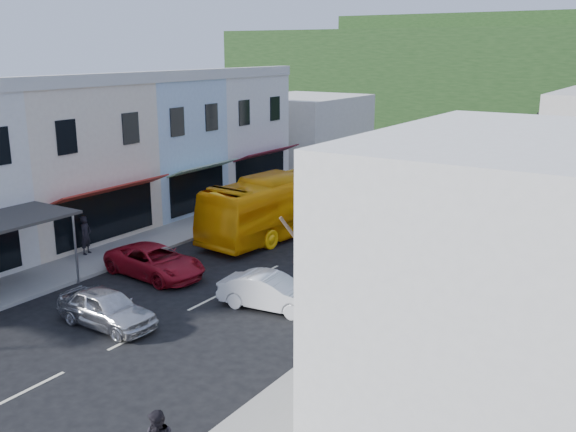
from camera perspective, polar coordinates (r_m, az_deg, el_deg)
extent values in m
plane|color=black|center=(26.00, -7.26, -7.53)|extent=(120.00, 120.00, 0.00)
cube|color=gray|center=(37.84, -6.26, -0.26)|extent=(3.00, 52.00, 0.15)
cube|color=gray|center=(31.00, 15.90, -4.14)|extent=(3.00, 52.00, 0.15)
cube|color=beige|center=(35.79, -19.87, 4.52)|extent=(7.00, 8.00, 8.00)
cube|color=maroon|center=(32.84, -15.35, 2.34)|extent=(1.30, 6.80, 0.08)
cube|color=#9FBAD1|center=(40.34, -11.98, 6.14)|extent=(7.00, 6.00, 8.00)
cube|color=#195926|center=(37.75, -7.45, 4.30)|extent=(1.30, 5.10, 0.08)
cube|color=silver|center=(45.14, -6.15, 7.26)|extent=(7.00, 7.00, 8.00)
cube|color=#55111B|center=(42.84, -1.82, 5.65)|extent=(1.30, 5.95, 0.08)
cube|color=silver|center=(15.56, 22.58, -8.31)|extent=(8.00, 9.00, 8.00)
cube|color=#B7B2A8|center=(53.51, 1.42, 7.41)|extent=(8.00, 10.00, 6.00)
cube|color=black|center=(83.85, 22.49, 11.03)|extent=(80.00, 24.00, 12.00)
cube|color=black|center=(91.40, 18.43, 14.11)|extent=(40.00, 16.00, 8.00)
imported|color=#FEA909|center=(34.96, 0.11, 1.08)|extent=(3.57, 11.78, 3.10)
imported|color=#BBBBC0|center=(24.28, -15.83, -7.86)|extent=(4.43, 1.87, 1.40)
imported|color=silver|center=(24.88, -1.51, -6.72)|extent=(4.59, 2.33, 1.40)
imported|color=maroon|center=(28.90, -11.73, -3.94)|extent=(4.75, 2.29, 1.40)
imported|color=black|center=(34.88, 10.36, -0.64)|extent=(4.54, 1.94, 1.40)
imported|color=black|center=(39.05, 14.33, 0.79)|extent=(4.50, 2.06, 1.40)
imported|color=black|center=(43.55, 7.72, 2.53)|extent=(4.42, 1.85, 1.40)
imported|color=black|center=(45.75, 15.29, 2.72)|extent=(4.54, 1.93, 1.40)
imported|color=black|center=(32.30, -17.52, -1.78)|extent=(0.55, 0.69, 1.70)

